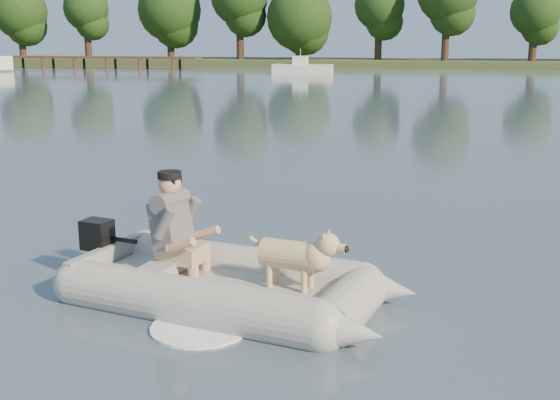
% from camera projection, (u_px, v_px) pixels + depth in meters
% --- Properties ---
extents(water, '(160.00, 160.00, 0.00)m').
position_uv_depth(water, '(241.00, 312.00, 6.99)').
color(water, slate).
rests_on(water, ground).
extents(shore_bank, '(160.00, 12.00, 0.70)m').
position_uv_depth(shore_bank, '(403.00, 63.00, 66.17)').
color(shore_bank, '#47512D').
rests_on(shore_bank, water).
extents(dock, '(18.00, 2.00, 1.04)m').
position_uv_depth(dock, '(100.00, 62.00, 61.48)').
color(dock, '#4C331E').
rests_on(dock, water).
extents(treeline, '(92.94, 7.35, 9.27)m').
position_uv_depth(treeline, '(506.00, 7.00, 62.46)').
color(treeline, '#332316').
rests_on(treeline, shore_bank).
extents(dinghy, '(5.47, 4.51, 1.40)m').
position_uv_depth(dinghy, '(229.00, 246.00, 7.13)').
color(dinghy, '#A2A29D').
rests_on(dinghy, water).
extents(man, '(0.86, 0.78, 1.09)m').
position_uv_depth(man, '(173.00, 220.00, 7.42)').
color(man, '#59595D').
rests_on(man, dinghy).
extents(dog, '(0.99, 0.54, 0.63)m').
position_uv_depth(dog, '(290.00, 260.00, 6.93)').
color(dog, tan).
rests_on(dog, dinghy).
extents(outboard_motor, '(0.47, 0.38, 0.79)m').
position_uv_depth(outboard_motor, '(98.00, 252.00, 7.87)').
color(outboard_motor, black).
rests_on(outboard_motor, dinghy).
extents(motorboat, '(4.59, 1.82, 1.93)m').
position_uv_depth(motorboat, '(303.00, 62.00, 52.21)').
color(motorboat, white).
rests_on(motorboat, water).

